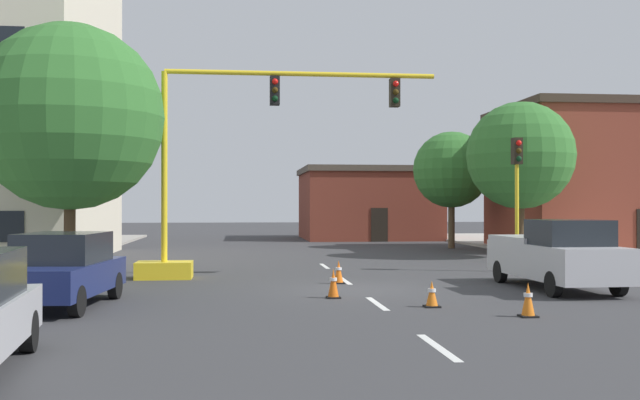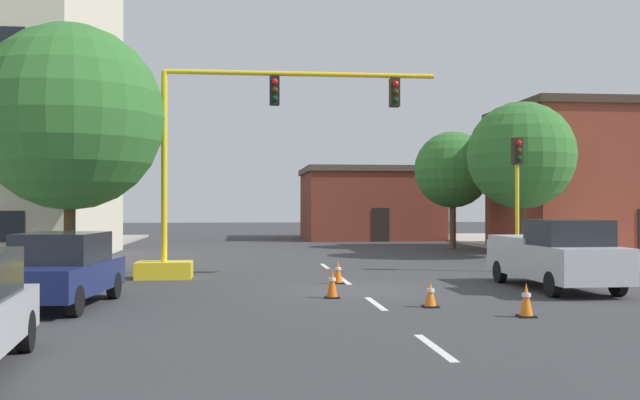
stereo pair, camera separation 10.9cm
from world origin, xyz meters
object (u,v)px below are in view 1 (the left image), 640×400
Objects in this scene: tree_right_far at (451,170)px; tree_left_near at (70,117)px; traffic_signal_gantry at (205,208)px; tree_right_mid at (520,156)px; traffic_cone_roadside_c at (333,284)px; pickup_truck_silver at (556,255)px; traffic_cone_roadside_d at (432,294)px; traffic_cone_roadside_a at (528,300)px; traffic_light_pole_right at (517,173)px; sedan_navy_near_left at (63,269)px; traffic_cone_roadside_b at (339,272)px.

tree_right_far is 0.79× the size of tree_left_near.
tree_right_mid is at bearing 29.65° from traffic_signal_gantry.
tree_right_mid reaches higher than traffic_cone_roadside_c.
tree_left_near is 15.36m from pickup_truck_silver.
traffic_signal_gantry is 1.53× the size of tree_right_far.
traffic_cone_roadside_a is at bearing -45.93° from traffic_cone_roadside_d.
traffic_cone_roadside_c is (-7.50, -6.67, -3.16)m from traffic_light_pole_right.
tree_right_far is at bearing 66.05° from traffic_cone_roadside_c.
traffic_cone_roadside_a reaches higher than traffic_cone_roadside_d.
tree_left_near is 1.74× the size of sedan_navy_near_left.
tree_right_far is 25.37m from traffic_cone_roadside_a.
pickup_truck_silver is 5.73m from traffic_cone_roadside_a.
traffic_cone_roadside_a is 5.20m from traffic_cone_roadside_c.
tree_right_far is at bearing 63.54° from traffic_cone_roadside_b.
tree_right_mid is at bearing 68.96° from traffic_cone_roadside_a.
traffic_cone_roadside_c is (7.72, -5.16, -4.80)m from tree_left_near.
tree_left_near is at bearing 168.44° from traffic_cone_roadside_b.
pickup_truck_silver is 13.27m from sedan_navy_near_left.
traffic_signal_gantry is 1.22× the size of tree_left_near.
pickup_truck_silver is at bearing 9.94° from sedan_navy_near_left.
pickup_truck_silver is at bearing -22.91° from traffic_signal_gantry.
traffic_signal_gantry is at bearing 65.37° from sedan_navy_near_left.
sedan_navy_near_left reaches higher than traffic_cone_roadside_c.
traffic_cone_roadside_c is (-10.30, -13.45, -4.26)m from tree_right_mid.
traffic_light_pole_right is at bearing 57.75° from traffic_cone_roadside_d.
pickup_truck_silver is at bearing -15.02° from tree_left_near.
pickup_truck_silver is at bearing -97.87° from tree_right_far.
tree_right_far is 8.52× the size of traffic_cone_roadside_c.
tree_right_mid is 11.51× the size of traffic_cone_roadside_d.
traffic_signal_gantry is at bearing 128.21° from traffic_cone_roadside_a.
traffic_cone_roadside_c reaches higher than traffic_cone_roadside_a.
tree_right_far is 24.18m from traffic_cone_roadside_d.
tree_right_mid is 1.52× the size of sedan_navy_near_left.
tree_right_mid reaches higher than tree_right_far.
traffic_signal_gantry is at bearing 122.21° from traffic_cone_roadside_c.
tree_right_mid is 18.78m from traffic_cone_roadside_a.
traffic_signal_gantry is 2.12× the size of sedan_navy_near_left.
tree_right_mid is 19.84m from tree_left_near.
traffic_cone_roadside_c is at bearing -33.76° from tree_left_near.
traffic_light_pole_right is at bearing 5.60° from traffic_signal_gantry.
tree_right_far is (1.75, 14.16, 0.80)m from traffic_light_pole_right.
traffic_cone_roadside_d is (-4.47, -3.25, -0.67)m from pickup_truck_silver.
tree_left_near reaches higher than sedan_navy_near_left.
tree_right_mid is (2.80, 6.78, 1.10)m from traffic_light_pole_right.
traffic_cone_roadside_a is (-3.77, -10.29, -3.17)m from traffic_light_pole_right.
tree_left_near is 7.56m from sedan_navy_near_left.
traffic_cone_roadside_a is at bearing -102.72° from tree_right_far.
tree_right_mid is at bearing 24.71° from tree_left_near.
traffic_light_pole_right is at bearing 24.98° from traffic_cone_roadside_b.
sedan_navy_near_left is 7.57× the size of traffic_cone_roadside_d.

